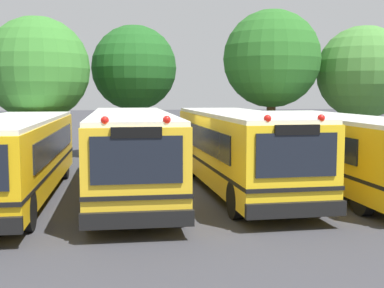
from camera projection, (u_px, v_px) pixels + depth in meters
The scene contains 9 objects.
ground_plane at pixel (185, 192), 16.94m from camera, with size 160.00×160.00×0.00m, color #38383D.
school_bus_0 at pixel (13, 154), 15.71m from camera, with size 2.77×10.96×2.64m.
school_bus_1 at pixel (131, 150), 16.28m from camera, with size 2.60×10.83×2.79m.
school_bus_2 at pixel (240, 148), 16.83m from camera, with size 2.76×10.15×2.78m.
school_bus_3 at pixel (338, 148), 17.58m from camera, with size 2.77×10.88×2.63m.
tree_1 at pixel (35, 71), 22.30m from camera, with size 4.56×4.56×6.61m.
tree_2 at pixel (136, 68), 25.69m from camera, with size 4.28×4.28×6.67m.
tree_3 at pixel (270, 58), 24.86m from camera, with size 4.78×4.78×7.33m.
tree_4 at pixel (361, 73), 25.77m from camera, with size 4.71×4.71×6.66m.
Camera 1 is at (-2.30, -16.53, 3.30)m, focal length 47.59 mm.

